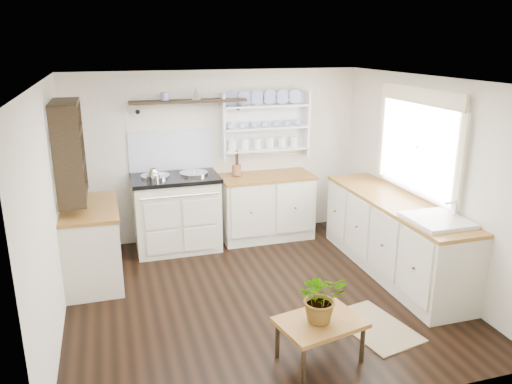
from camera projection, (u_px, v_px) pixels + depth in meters
floor at (258, 295)px, 5.45m from camera, size 4.00×3.80×0.01m
wall_back at (218, 155)px, 6.86m from camera, size 4.00×0.02×2.30m
wall_right at (426, 180)px, 5.67m from camera, size 0.02×3.80×2.30m
wall_left at (50, 213)px, 4.57m from camera, size 0.02×3.80×2.30m
ceiling at (259, 80)px, 4.78m from camera, size 4.00×3.80×0.01m
window at (418, 141)px, 5.67m from camera, size 0.08×1.55×1.22m
aga_cooker at (177, 212)px, 6.56m from camera, size 1.11×0.77×1.03m
back_cabinets at (266, 206)px, 6.95m from camera, size 1.27×0.63×0.90m
right_cabinets at (394, 236)px, 5.88m from camera, size 0.62×2.43×0.90m
belfast_sink at (436, 231)px, 5.09m from camera, size 0.55×0.60×0.45m
left_cabinets at (93, 243)px, 5.67m from camera, size 0.62×1.13×0.90m
plate_rack at (264, 124)px, 6.89m from camera, size 1.20×0.22×0.90m
high_shelf at (189, 102)px, 6.42m from camera, size 1.50×0.29×0.16m
left_shelving at (69, 150)px, 5.32m from camera, size 0.28×0.80×1.05m
kettle at (154, 176)px, 6.22m from camera, size 0.18×0.18×0.22m
utensil_crock at (237, 170)px, 6.76m from camera, size 0.12×0.12×0.14m
center_table at (320, 325)px, 4.25m from camera, size 0.80×0.64×0.38m
potted_plant at (321, 297)px, 4.17m from camera, size 0.45×0.40×0.45m
floor_rug at (375, 327)px, 4.83m from camera, size 0.71×0.94×0.02m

